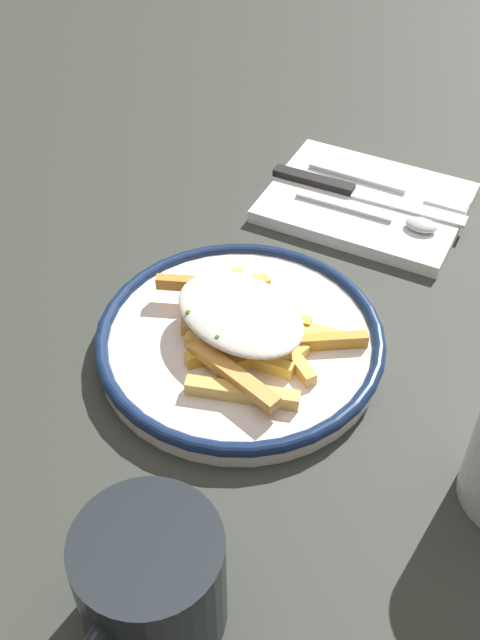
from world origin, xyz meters
The scene contains 8 objects.
ground_plane centered at (0.00, 0.00, 0.00)m, with size 2.60×2.60×0.00m, color #31352E.
plate centered at (0.00, 0.00, 0.01)m, with size 0.25×0.25×0.02m.
fries_heap centered at (0.00, 0.01, 0.03)m, with size 0.15×0.19×0.04m.
napkin centered at (-0.25, 0.01, 0.01)m, with size 0.16×0.20×0.01m, color white.
fork centered at (-0.28, 0.03, 0.02)m, with size 0.02×0.18×0.00m.
knife centered at (-0.25, -0.01, 0.02)m, with size 0.03×0.21×0.01m.
spoon centered at (-0.22, 0.05, 0.02)m, with size 0.02×0.15×0.01m.
coffee_mug centered at (0.23, 0.07, 0.04)m, with size 0.12×0.09×0.09m.
Camera 1 is at (0.40, 0.22, 0.48)m, focal length 43.08 mm.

